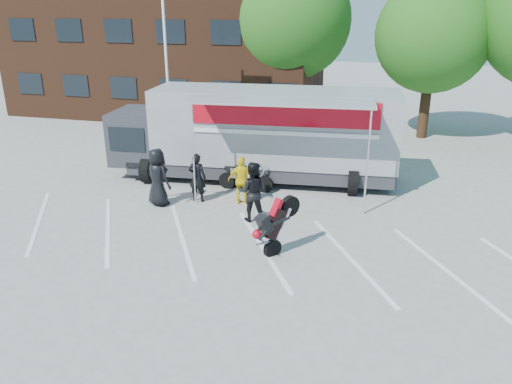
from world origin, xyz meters
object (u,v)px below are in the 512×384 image
at_px(tree_mid, 433,35).
at_px(spectator_leather_c, 252,192).
at_px(transporter_truck, 261,179).
at_px(spectator_hivis, 242,180).
at_px(spectator_leather_a, 158,177).
at_px(flagpole, 170,35).
at_px(parked_motorcycle, 246,190).
at_px(stunt_bike_rider, 287,250).
at_px(tree_left, 292,20).
at_px(spectator_leather_b, 197,178).

xyz_separation_m(tree_mid, spectator_leather_c, (-5.58, -12.24, -4.00)).
bearing_deg(tree_mid, transporter_truck, -126.62).
bearing_deg(spectator_hivis, spectator_leather_a, 10.14).
distance_m(flagpole, transporter_truck, 7.88).
distance_m(flagpole, parked_motorcycle, 8.38).
bearing_deg(parked_motorcycle, stunt_bike_rider, -147.86).
height_order(flagpole, spectator_hivis, flagpole).
relative_size(tree_mid, parked_motorcycle, 3.72).
relative_size(tree_mid, spectator_leather_c, 4.06).
relative_size(tree_left, spectator_leather_c, 4.57).
distance_m(parked_motorcycle, spectator_leather_b, 2.10).
relative_size(tree_mid, spectator_hivis, 4.70).
bearing_deg(flagpole, tree_mid, 23.97).
relative_size(parked_motorcycle, spectator_hivis, 1.26).
bearing_deg(flagpole, spectator_leather_a, -71.24).
bearing_deg(transporter_truck, tree_mid, 48.42).
xyz_separation_m(tree_left, transporter_truck, (0.73, -9.44, -5.57)).
distance_m(tree_mid, spectator_leather_c, 14.03).
xyz_separation_m(spectator_leather_c, spectator_hivis, (-0.70, 1.27, -0.13)).
relative_size(spectator_leather_b, spectator_leather_c, 0.89).
bearing_deg(spectator_leather_a, parked_motorcycle, -115.24).
relative_size(tree_left, spectator_leather_b, 5.12).
xyz_separation_m(tree_left, spectator_leather_a, (-1.94, -12.79, -4.59)).
bearing_deg(tree_left, spectator_leather_a, -98.61).
relative_size(spectator_leather_a, spectator_hivis, 1.19).
distance_m(tree_left, spectator_leather_a, 13.73).
bearing_deg(parked_motorcycle, spectator_leather_a, 133.01).
distance_m(tree_mid, parked_motorcycle, 12.70).
bearing_deg(tree_left, flagpole, -125.28).
height_order(tree_mid, spectator_leather_a, tree_mid).
height_order(flagpole, parked_motorcycle, flagpole).
xyz_separation_m(tree_left, parked_motorcycle, (0.49, -10.73, -5.57)).
bearing_deg(spectator_leather_c, tree_mid, -124.21).
xyz_separation_m(flagpole, tree_mid, (11.24, 5.00, -0.11)).
bearing_deg(stunt_bike_rider, tree_mid, 112.60).
height_order(tree_mid, spectator_leather_c, tree_mid).
distance_m(flagpole, tree_mid, 12.31).
xyz_separation_m(flagpole, spectator_leather_c, (5.67, -7.24, -4.11)).
distance_m(transporter_truck, spectator_leather_c, 3.98).
distance_m(transporter_truck, parked_motorcycle, 1.31).
bearing_deg(spectator_leather_c, stunt_bike_rider, 120.77).
bearing_deg(spectator_hivis, flagpole, -57.24).
relative_size(parked_motorcycle, stunt_bike_rider, 1.17).
distance_m(spectator_leather_a, spectator_leather_b, 1.31).
xyz_separation_m(parked_motorcycle, stunt_bike_rider, (2.40, -4.23, 0.00)).
height_order(tree_left, spectator_leather_c, tree_left).
distance_m(transporter_truck, spectator_leather_b, 3.23).
relative_size(tree_left, tree_mid, 1.13).
distance_m(tree_mid, transporter_truck, 11.61).
relative_size(spectator_leather_b, spectator_hivis, 1.03).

